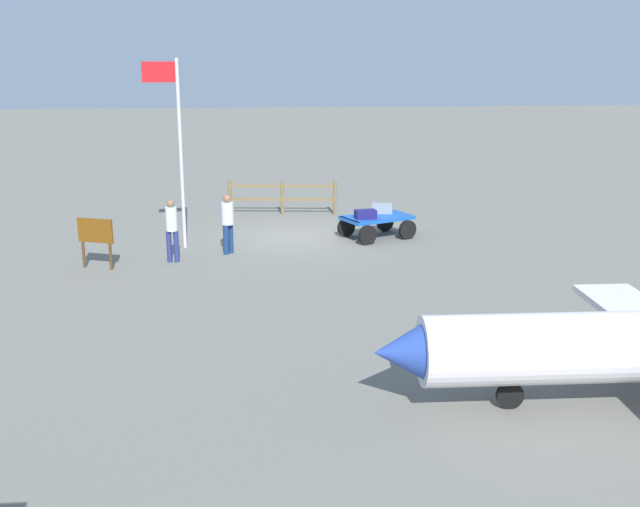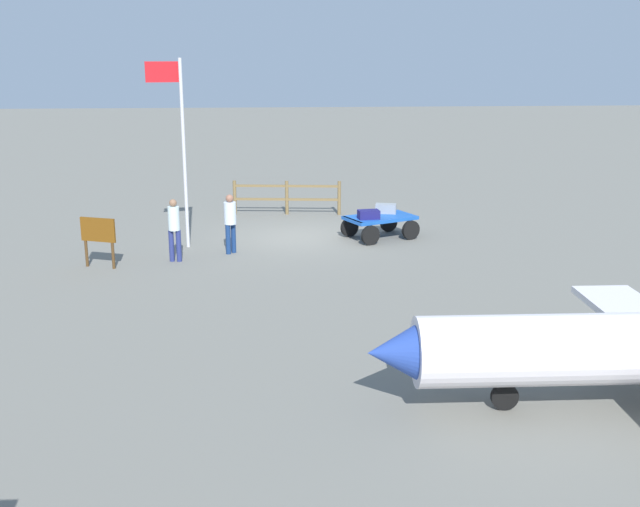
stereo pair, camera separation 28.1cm
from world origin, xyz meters
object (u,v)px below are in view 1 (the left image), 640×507
object	(u,v)px
suitcase_navy	(382,208)
suitcase_dark	(366,214)
worker_trailing	(172,227)
flagpole	(176,137)
luggage_cart	(376,222)
worker_lead	(228,220)
signboard	(96,235)

from	to	relation	value
suitcase_navy	suitcase_dark	bearing A→B (deg)	49.99
suitcase_navy	worker_trailing	distance (m)	6.79
suitcase_dark	suitcase_navy	xyz separation A→B (m)	(-0.65, -0.78, 0.02)
worker_trailing	flagpole	size ratio (longest dim) A/B	0.32
luggage_cart	worker_lead	world-z (taller)	worker_lead
worker_lead	flagpole	size ratio (longest dim) A/B	0.31
luggage_cart	flagpole	distance (m)	6.53
worker_lead	suitcase_dark	bearing A→B (deg)	-164.54
worker_lead	flagpole	world-z (taller)	flagpole
luggage_cart	worker_lead	distance (m)	4.77
suitcase_navy	flagpole	world-z (taller)	flagpole
luggage_cart	worker_trailing	xyz separation A→B (m)	(5.99, 2.23, 0.48)
worker_lead	worker_trailing	size ratio (longest dim) A/B	0.98
luggage_cart	suitcase_navy	distance (m)	0.60
signboard	worker_lead	bearing A→B (deg)	-160.48
luggage_cart	suitcase_navy	world-z (taller)	suitcase_navy
luggage_cart	flagpole	world-z (taller)	flagpole
flagpole	signboard	bearing A→B (deg)	45.60
luggage_cart	worker_lead	bearing A→B (deg)	18.24
suitcase_dark	flagpole	xyz separation A→B (m)	(5.51, 0.29, 2.40)
signboard	flagpole	bearing A→B (deg)	-134.40
signboard	suitcase_navy	bearing A→B (deg)	-159.09
worker_lead	signboard	xyz separation A→B (m)	(3.42, 1.21, -0.09)
suitcase_dark	worker_trailing	xyz separation A→B (m)	(5.60, 1.88, 0.16)
suitcase_dark	suitcase_navy	distance (m)	1.02
luggage_cart	flagpole	xyz separation A→B (m)	(5.90, 0.63, 2.72)
worker_lead	worker_trailing	xyz separation A→B (m)	(1.49, 0.75, -0.01)
suitcase_dark	luggage_cart	bearing A→B (deg)	-138.46
suitcase_navy	flagpole	size ratio (longest dim) A/B	0.13
flagpole	signboard	distance (m)	3.70
worker_lead	flagpole	xyz separation A→B (m)	(1.40, -0.85, 2.23)
luggage_cart	suitcase_navy	xyz separation A→B (m)	(-0.26, -0.43, 0.34)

